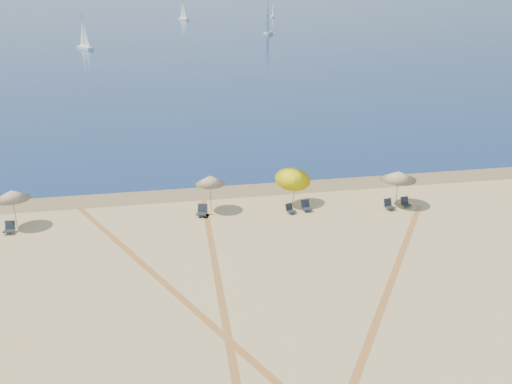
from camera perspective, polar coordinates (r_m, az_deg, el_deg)
ocean at (r=238.55m, az=-9.78°, el=17.08°), size 500.00×500.00×0.00m
wet_sand at (r=40.13m, az=-1.08°, el=0.25°), size 500.00×500.00×0.00m
umbrella_1 at (r=36.40m, az=-23.04°, el=-0.25°), size 2.01×2.01×2.38m
umbrella_2 at (r=35.97m, az=-4.56°, el=1.21°), size 1.87×1.87×2.40m
umbrella_3 at (r=36.88m, az=3.70°, el=1.60°), size 2.31×2.35×2.67m
umbrella_4 at (r=37.86m, az=13.94°, el=1.59°), size 2.32×2.32×2.36m
chair_2 at (r=36.32m, az=-23.25°, el=-3.29°), size 0.64×0.73×0.68m
chair_3 at (r=35.83m, az=-5.37°, el=-1.88°), size 0.80×0.86×0.72m
chair_4 at (r=36.17m, az=3.41°, el=-1.69°), size 0.69×0.73×0.60m
chair_5 at (r=36.60m, az=4.99°, el=-1.41°), size 0.64×0.72×0.67m
chair_6 at (r=37.66m, az=13.04°, el=-1.24°), size 0.68×0.75×0.66m
chair_7 at (r=38.32m, az=14.59°, el=-1.02°), size 0.57×0.66×0.63m
sailboat_0 at (r=200.90m, az=-7.24°, el=17.18°), size 3.37×4.71×7.04m
sailboat_1 at (r=212.28m, az=1.67°, el=17.48°), size 1.67×4.57×6.64m
sailboat_2 at (r=148.55m, az=1.17°, el=16.27°), size 3.59×5.62×8.25m
sailboat_3 at (r=124.17m, az=-16.68°, el=14.40°), size 3.62×4.63×7.08m
tire_tracks at (r=27.06m, az=-1.02°, el=-10.52°), size 47.67×44.93×0.00m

